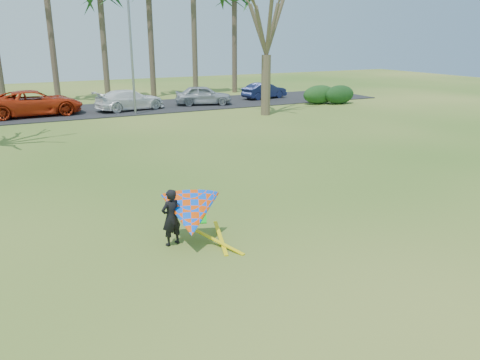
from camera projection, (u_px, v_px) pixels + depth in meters
name	position (u px, v px, depth m)	size (l,w,h in m)	color
ground	(273.00, 239.00, 12.52)	(100.00, 100.00, 0.00)	#1F5A13
parking_strip	(98.00, 110.00, 33.85)	(46.00, 7.00, 0.06)	black
bare_tree_right	(267.00, 14.00, 30.24)	(6.27, 6.27, 9.21)	brown
streetlight	(134.00, 47.00, 30.91)	(2.28, 0.18, 8.00)	gray
hedge_near	(319.00, 95.00, 37.10)	(2.95, 1.34, 1.47)	#163D16
hedge_far	(339.00, 95.00, 37.07)	(2.65, 1.25, 1.47)	#133414
car_2	(35.00, 103.00, 31.28)	(2.80, 6.08, 1.69)	red
car_3	(130.00, 100.00, 33.71)	(2.02, 4.98, 1.44)	white
car_4	(203.00, 95.00, 36.27)	(1.74, 4.33, 1.47)	#9DA3AB
car_5	(264.00, 91.00, 39.91)	(1.39, 3.99, 1.32)	#18214A
kite_flyer	(189.00, 215.00, 11.92)	(2.13, 2.39, 2.02)	black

